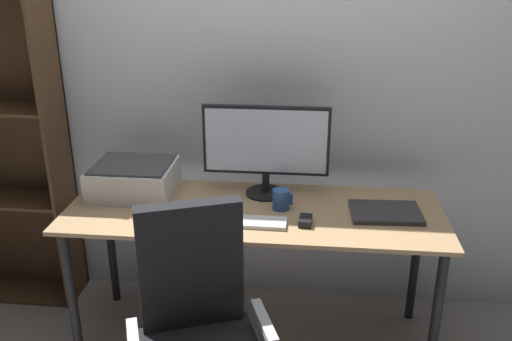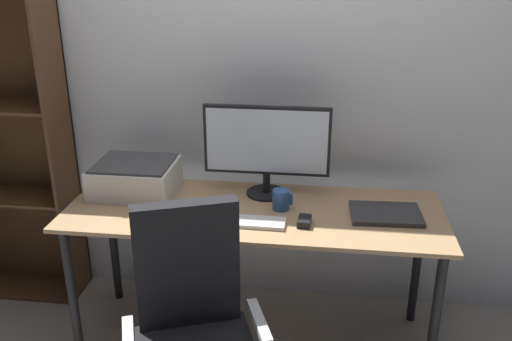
% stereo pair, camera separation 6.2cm
% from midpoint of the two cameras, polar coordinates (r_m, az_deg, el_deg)
% --- Properties ---
extents(ground_plane, '(12.00, 12.00, 0.00)m').
position_cam_midpoint_polar(ground_plane, '(3.00, 0.42, -16.91)').
color(ground_plane, gray).
extents(back_wall, '(6.40, 0.10, 2.60)m').
position_cam_midpoint_polar(back_wall, '(2.89, 1.68, 10.32)').
color(back_wall, silver).
rests_on(back_wall, ground).
extents(desk, '(1.78, 0.65, 0.74)m').
position_cam_midpoint_polar(desk, '(2.64, 0.46, -5.64)').
color(desk, tan).
rests_on(desk, ground).
extents(monitor, '(0.62, 0.20, 0.45)m').
position_cam_midpoint_polar(monitor, '(2.66, 1.79, 2.69)').
color(monitor, black).
rests_on(monitor, desk).
extents(keyboard, '(0.29, 0.11, 0.02)m').
position_cam_midpoint_polar(keyboard, '(2.46, 0.39, -5.38)').
color(keyboard, silver).
rests_on(keyboard, desk).
extents(mouse, '(0.06, 0.10, 0.03)m').
position_cam_midpoint_polar(mouse, '(2.46, 5.76, -5.27)').
color(mouse, black).
rests_on(mouse, desk).
extents(coffee_mug, '(0.10, 0.08, 0.10)m').
position_cam_midpoint_polar(coffee_mug, '(2.58, 3.29, -3.04)').
color(coffee_mug, '#285193').
rests_on(coffee_mug, desk).
extents(laptop, '(0.33, 0.24, 0.02)m').
position_cam_midpoint_polar(laptop, '(2.61, 13.96, -4.38)').
color(laptop, '#2D2D30').
rests_on(laptop, desk).
extents(printer, '(0.40, 0.34, 0.16)m').
position_cam_midpoint_polar(printer, '(2.81, -11.81, -0.70)').
color(printer, silver).
rests_on(printer, desk).
extents(paper_sheet, '(0.26, 0.33, 0.00)m').
position_cam_midpoint_polar(paper_sheet, '(2.47, -4.24, -5.55)').
color(paper_sheet, white).
rests_on(paper_sheet, desk).
extents(bookshelf, '(0.68, 0.28, 1.72)m').
position_cam_midpoint_polar(bookshelf, '(3.31, -24.02, 1.75)').
color(bookshelf, '#4C331E').
rests_on(bookshelf, ground).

